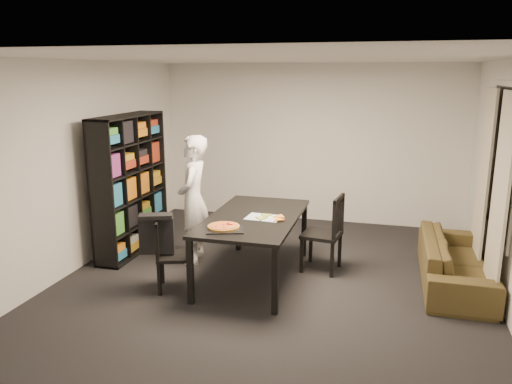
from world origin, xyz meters
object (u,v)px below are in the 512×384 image
(bookshelf, at_px, (130,184))
(sofa, at_px, (455,261))
(chair_left, at_px, (167,250))
(person, at_px, (193,200))
(baking_tray, at_px, (225,229))
(chair_right, at_px, (329,228))
(dining_table, at_px, (254,222))
(pepperoni_pizza, at_px, (224,227))

(bookshelf, bearing_deg, sofa, -0.83)
(chair_left, relative_size, person, 0.50)
(person, distance_m, baking_tray, 1.18)
(bookshelf, relative_size, chair_right, 1.95)
(chair_left, bearing_deg, sofa, -92.60)
(dining_table, bearing_deg, bookshelf, 165.42)
(dining_table, relative_size, chair_left, 2.23)
(chair_left, xyz_separation_m, baking_tray, (0.70, -0.00, 0.31))
(chair_left, distance_m, baking_tray, 0.76)
(baking_tray, bearing_deg, chair_right, 45.69)
(person, distance_m, pepperoni_pizza, 1.14)
(person, bearing_deg, bookshelf, -111.15)
(chair_left, xyz_separation_m, chair_right, (1.71, 1.04, 0.08))
(bookshelf, xyz_separation_m, dining_table, (1.90, -0.49, -0.24))
(pepperoni_pizza, bearing_deg, dining_table, 71.75)
(person, bearing_deg, pepperoni_pizza, 27.63)
(dining_table, height_order, chair_left, chair_left)
(chair_left, distance_m, chair_right, 2.00)
(dining_table, height_order, sofa, dining_table)
(person, height_order, pepperoni_pizza, person)
(sofa, bearing_deg, chair_right, 89.65)
(chair_right, bearing_deg, sofa, 97.75)
(chair_left, xyz_separation_m, person, (-0.04, 0.91, 0.36))
(chair_right, xyz_separation_m, person, (-1.75, -0.12, 0.28))
(bookshelf, xyz_separation_m, pepperoni_pizza, (1.71, -1.06, -0.15))
(dining_table, distance_m, pepperoni_pizza, 0.61)
(pepperoni_pizza, bearing_deg, bookshelf, 148.15)
(chair_left, relative_size, pepperoni_pizza, 2.40)
(bookshelf, xyz_separation_m, sofa, (4.25, -0.06, -0.67))
(chair_right, distance_m, person, 1.78)
(person, xyz_separation_m, pepperoni_pizza, (0.71, -0.89, -0.04))
(person, bearing_deg, chair_left, -8.75)
(dining_table, height_order, baking_tray, baking_tray)
(dining_table, bearing_deg, chair_right, 27.40)
(bookshelf, relative_size, dining_table, 1.02)
(bookshelf, distance_m, sofa, 4.30)
(chair_right, xyz_separation_m, sofa, (1.50, -0.01, -0.28))
(dining_table, xyz_separation_m, person, (-0.90, 0.32, 0.13))
(person, bearing_deg, chair_right, 82.82)
(person, relative_size, pepperoni_pizza, 4.80)
(bookshelf, height_order, baking_tray, bookshelf)
(chair_left, distance_m, pepperoni_pizza, 0.75)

